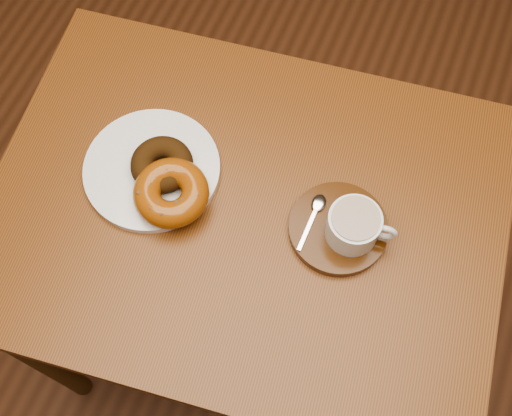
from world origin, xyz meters
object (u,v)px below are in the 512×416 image
at_px(coffee_cup, 354,226).
at_px(donut_plate, 152,169).
at_px(saucer, 338,229).
at_px(cafe_table, 246,237).

bearing_deg(coffee_cup, donut_plate, 174.46).
xyz_separation_m(donut_plate, coffee_cup, (0.35, 0.01, 0.04)).
bearing_deg(saucer, cafe_table, -172.30).
bearing_deg(cafe_table, saucer, 1.19).
bearing_deg(coffee_cup, saucer, 166.77).
relative_size(donut_plate, coffee_cup, 2.07).
height_order(donut_plate, coffee_cup, coffee_cup).
distance_m(cafe_table, saucer, 0.21).
distance_m(saucer, coffee_cup, 0.04).
bearing_deg(coffee_cup, cafe_table, 178.42).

